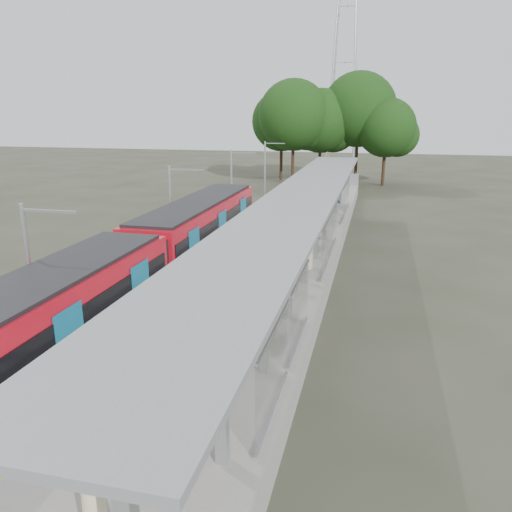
{
  "coord_description": "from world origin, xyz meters",
  "views": [
    {
      "loc": [
        4.85,
        -6.67,
        8.26
      ],
      "look_at": [
        0.01,
        13.25,
        2.3
      ],
      "focal_mm": 35.0,
      "sensor_mm": 36.0,
      "label": 1
    }
  ],
  "objects": [
    {
      "name": "bench_near",
      "position": [
        1.56,
        8.08,
        1.52
      ],
      "size": [
        0.49,
        1.46,
        0.99
      ],
      "rotation": [
        0.0,
        0.0,
        -0.04
      ],
      "color": "#0D1C45",
      "rests_on": "platform"
    },
    {
      "name": "bench_far",
      "position": [
        1.74,
        32.68,
        1.53
      ],
      "size": [
        0.74,
        1.53,
        1.01
      ],
      "rotation": [
        0.0,
        0.0,
        0.2
      ],
      "color": "#0D1C45",
      "rests_on": "platform"
    },
    {
      "name": "platform",
      "position": [
        0.0,
        20.0,
        0.5
      ],
      "size": [
        6.0,
        50.0,
        1.0
      ],
      "primitive_type": "cube",
      "color": "gray",
      "rests_on": "ground"
    },
    {
      "name": "end_fence",
      "position": [
        0.0,
        44.95,
        1.6
      ],
      "size": [
        6.0,
        0.1,
        1.2
      ],
      "primitive_type": "cube",
      "color": "#9EA0A5",
      "rests_on": "platform"
    },
    {
      "name": "trackbed",
      "position": [
        -4.5,
        20.0,
        0.12
      ],
      "size": [
        3.0,
        70.0,
        0.24
      ],
      "primitive_type": "cube",
      "color": "#59544C",
      "rests_on": "ground"
    },
    {
      "name": "bench_mid",
      "position": [
        1.45,
        19.85,
        1.49
      ],
      "size": [
        0.8,
        1.43,
        0.94
      ],
      "rotation": [
        0.0,
        0.0,
        -0.29
      ],
      "color": "#0D1C45",
      "rests_on": "platform"
    },
    {
      "name": "tactile_strip",
      "position": [
        -2.55,
        20.0,
        1.01
      ],
      "size": [
        0.6,
        50.0,
        0.02
      ],
      "primitive_type": "cube",
      "color": "gold",
      "rests_on": "platform"
    },
    {
      "name": "tree_cluster",
      "position": [
        -1.28,
        53.28,
        7.6
      ],
      "size": [
        19.26,
        11.73,
        12.76
      ],
      "color": "#382316",
      "rests_on": "ground"
    },
    {
      "name": "catenary_masts",
      "position": [
        -6.22,
        19.0,
        2.91
      ],
      "size": [
        2.08,
        48.16,
        5.4
      ],
      "color": "#9EA0A5",
      "rests_on": "ground"
    },
    {
      "name": "litter_bin",
      "position": [
        1.71,
        12.73,
        1.51
      ],
      "size": [
        0.52,
        0.52,
        1.01
      ],
      "primitive_type": "cylinder",
      "rotation": [
        0.0,
        0.0,
        -0.04
      ],
      "color": "#9EA0A5",
      "rests_on": "platform"
    },
    {
      "name": "canopy",
      "position": [
        1.61,
        16.19,
        4.2
      ],
      "size": [
        3.27,
        38.0,
        3.66
      ],
      "color": "#9EA0A5",
      "rests_on": "platform"
    },
    {
      "name": "train",
      "position": [
        -4.5,
        11.41,
        2.05
      ],
      "size": [
        2.74,
        27.6,
        3.62
      ],
      "color": "black",
      "rests_on": "ground"
    },
    {
      "name": "pylon",
      "position": [
        -1.0,
        73.0,
        19.0
      ],
      "size": [
        8.0,
        4.0,
        38.0
      ],
      "primitive_type": null,
      "color": "#9EA0A5",
      "rests_on": "ground"
    },
    {
      "name": "info_pillar_far",
      "position": [
        1.87,
        16.13,
        1.87
      ],
      "size": [
        0.45,
        0.45,
        2.0
      ],
      "rotation": [
        0.0,
        0.0,
        -0.35
      ],
      "color": "beige",
      "rests_on": "platform"
    }
  ]
}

